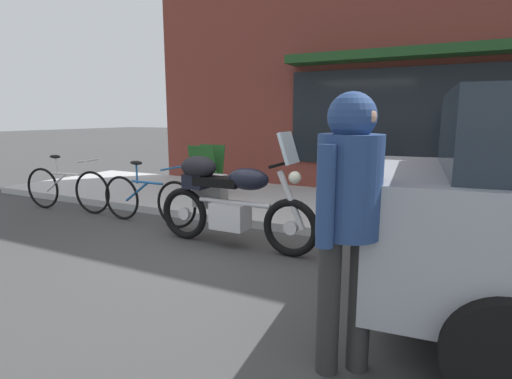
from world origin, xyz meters
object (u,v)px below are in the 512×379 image
Objects in this scene: touring_motorcycle at (226,197)px; second_bicycle_by_cafe at (66,188)px; sandwich_board_sign at (207,170)px; parked_bicycle at (147,199)px; pedestrian_walking at (349,202)px.

touring_motorcycle is 3.36m from second_bicycle_by_cafe.
second_bicycle_by_cafe is at bearing -135.00° from sandwich_board_sign.
parked_bicycle is 1.01× the size of pedestrian_walking.
touring_motorcycle is 2.61m from sandwich_board_sign.
touring_motorcycle reaches higher than sandwich_board_sign.
second_bicycle_by_cafe is at bearing 174.24° from touring_motorcycle.
touring_motorcycle is 2.31× the size of sandwich_board_sign.
sandwich_board_sign is (-0.08, 1.70, 0.22)m from parked_bicycle.
touring_motorcycle is 2.71m from pedestrian_walking.
pedestrian_walking reaches higher than touring_motorcycle.
second_bicycle_by_cafe is (-5.29, 2.16, -0.70)m from pedestrian_walking.
second_bicycle_by_cafe reaches higher than parked_bicycle.
touring_motorcycle is at bearing -51.06° from sandwich_board_sign.
touring_motorcycle is at bearing -5.76° from second_bicycle_by_cafe.
touring_motorcycle is 1.20× the size of second_bicycle_by_cafe.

